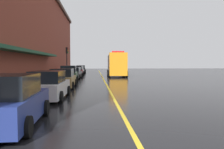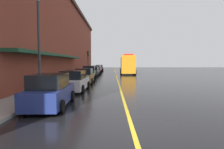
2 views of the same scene
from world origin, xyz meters
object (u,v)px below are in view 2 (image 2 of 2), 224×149
parked_car_5 (96,70)px  parking_meter_1 (55,78)px  parked_car_4 (93,71)px  parked_car_7 (99,68)px  utility_truck (127,65)px  parked_car_0 (50,92)px  parked_car_1 (74,81)px  street_lamp_left (39,34)px  parked_car_6 (98,69)px  traffic_light_near (88,58)px  parked_car_3 (89,73)px  parked_car_2 (84,76)px  parking_meter_0 (92,68)px

parked_car_5 → parking_meter_1: bearing=176.2°
parked_car_4 → parking_meter_1: bearing=177.6°
parked_car_7 → utility_truck: size_ratio=0.59×
parked_car_0 → parked_car_1: 5.84m
parked_car_4 → street_lamp_left: 20.40m
utility_truck → parked_car_5: bearing=-98.3°
parked_car_5 → utility_truck: (6.26, -1.09, 1.03)m
parked_car_6 → parked_car_7: 6.37m
parked_car_5 → parked_car_6: parked_car_5 is taller
traffic_light_near → parked_car_6: bearing=81.2°
parked_car_3 → parked_car_6: (-0.03, 17.11, -0.11)m
parked_car_2 → parked_car_7: size_ratio=0.94×
parked_car_7 → street_lamp_left: (-1.91, -37.65, 3.63)m
parked_car_0 → parked_car_7: (-0.06, 41.49, -0.06)m
parked_car_5 → parking_meter_0: parked_car_5 is taller
parked_car_5 → parked_car_4: bearing=179.0°
parked_car_1 → parked_car_7: (-0.18, 35.65, -0.02)m
parked_car_4 → parking_meter_1: size_ratio=3.72×
parked_car_3 → utility_truck: utility_truck is taller
parked_car_5 → parked_car_7: bearing=0.1°
parking_meter_1 → traffic_light_near: 21.73m
parked_car_5 → parking_meter_1: (-1.42, -23.91, 0.27)m
parked_car_1 → parked_car_5: size_ratio=0.93×
parked_car_1 → parked_car_2: (-0.02, 6.24, -0.01)m
parked_car_5 → traffic_light_near: traffic_light_near is taller
utility_truck → parking_meter_1: 24.09m
parked_car_7 → parked_car_6: bearing=178.4°
parked_car_7 → parking_meter_0: size_ratio=3.68×
parked_car_6 → parked_car_2: bearing=-179.2°
parked_car_5 → parked_car_6: size_ratio=1.10×
parked_car_4 → parked_car_6: parked_car_6 is taller
parked_car_0 → parked_car_7: 41.49m
parked_car_5 → parked_car_3: bearing=179.2°
parked_car_6 → street_lamp_left: 31.56m
parking_meter_0 → parking_meter_1: same height
parked_car_3 → parked_car_7: bearing=-2.2°
parked_car_1 → street_lamp_left: bearing=135.8°
utility_truck → parking_meter_0: bearing=-132.6°
parked_car_2 → parking_meter_1: size_ratio=3.45×
parked_car_1 → parked_car_6: (-0.18, 29.28, -0.04)m
parked_car_0 → parking_meter_0: size_ratio=3.37×
traffic_light_near → parked_car_3: bearing=-82.0°
parked_car_0 → parked_car_1: bearing=-2.4°
parking_meter_0 → parked_car_3: bearing=-85.7°
parked_car_4 → parked_car_5: parked_car_5 is taller
parked_car_1 → parked_car_7: 35.65m
parked_car_1 → parked_car_6: 29.28m
parked_car_4 → parked_car_7: parked_car_7 is taller
parked_car_3 → parked_car_7: size_ratio=0.98×
parked_car_3 → parked_car_5: size_ratio=0.99×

